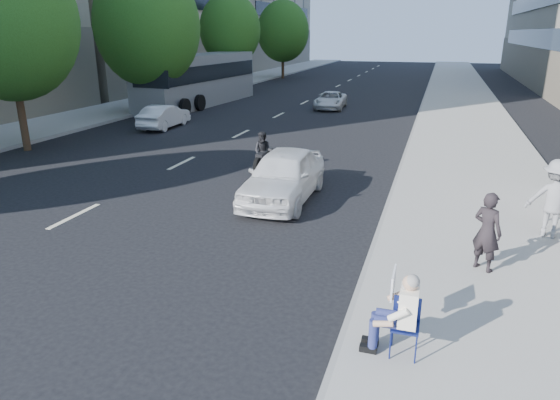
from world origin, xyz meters
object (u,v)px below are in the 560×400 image
at_px(jogger, 554,199).
at_px(white_sedan_near, 283,175).
at_px(white_sedan_mid, 164,116).
at_px(motorcycle, 263,154).
at_px(seated_protester, 399,309).
at_px(bus, 199,80).
at_px(pedestrian_woman, 487,232).
at_px(white_sedan_far, 331,100).

relative_size(jogger, white_sedan_near, 0.42).
relative_size(white_sedan_mid, motorcycle, 1.75).
bearing_deg(motorcycle, white_sedan_near, -61.03).
xyz_separation_m(seated_protester, white_sedan_mid, (-13.16, 16.06, -0.28)).
distance_m(motorcycle, bus, 17.90).
xyz_separation_m(seated_protester, motorcycle, (-5.45, 9.55, -0.24)).
height_order(seated_protester, pedestrian_woman, pedestrian_woman).
bearing_deg(white_sedan_mid, white_sedan_far, -127.37).
relative_size(white_sedan_near, white_sedan_far, 1.14).
xyz_separation_m(pedestrian_woman, white_sedan_mid, (-14.57, 12.73, -0.37)).
height_order(white_sedan_near, bus, bus).
distance_m(seated_protester, white_sedan_near, 7.77).
xyz_separation_m(seated_protester, bus, (-15.29, 24.47, 0.76)).
distance_m(seated_protester, white_sedan_far, 26.19).
bearing_deg(motorcycle, white_sedan_mid, 139.01).
distance_m(pedestrian_woman, bus, 26.95).
bearing_deg(white_sedan_mid, jogger, 145.57).
relative_size(jogger, bus, 0.15).
xyz_separation_m(white_sedan_mid, white_sedan_far, (6.72, 9.33, -0.06)).
bearing_deg(jogger, white_sedan_near, 3.77).
bearing_deg(seated_protester, white_sedan_far, 104.24).
bearing_deg(jogger, bus, -32.83).
relative_size(pedestrian_woman, bus, 0.13).
height_order(pedestrian_woman, white_sedan_far, pedestrian_woman).
bearing_deg(white_sedan_far, jogger, -68.20).
height_order(seated_protester, white_sedan_near, white_sedan_near).
xyz_separation_m(white_sedan_near, bus, (-11.44, 17.72, 0.89)).
relative_size(jogger, white_sedan_far, 0.48).
xyz_separation_m(jogger, pedestrian_woman, (-1.59, -2.31, -0.11)).
xyz_separation_m(white_sedan_near, motorcycle, (-1.60, 2.80, -0.11)).
xyz_separation_m(white_sedan_far, bus, (-8.85, -0.92, 1.10)).
height_order(seated_protester, motorcycle, seated_protester).
bearing_deg(pedestrian_woman, seated_protester, 102.50).
relative_size(white_sedan_mid, bus, 0.29).
bearing_deg(white_sedan_mid, white_sedan_near, 133.40).
distance_m(seated_protester, jogger, 6.38).
xyz_separation_m(jogger, white_sedan_far, (-9.44, 19.75, -0.54)).
xyz_separation_m(pedestrian_woman, motorcycle, (-6.87, 6.22, -0.32)).
relative_size(seated_protester, white_sedan_mid, 0.36).
distance_m(white_sedan_far, bus, 8.96).
relative_size(seated_protester, white_sedan_far, 0.34).
bearing_deg(bus, motorcycle, -52.88).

